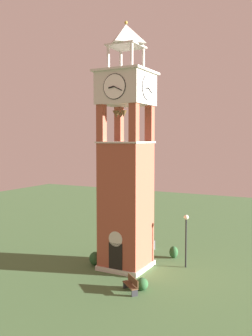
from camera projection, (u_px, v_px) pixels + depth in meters
The scene contains 8 objects.
ground at pixel (126, 267), 28.89m from camera, with size 80.00×80.00×0.00m, color #476B3D.
clock_tower at pixel (126, 170), 28.33m from camera, with size 3.77×3.77×18.14m.
park_bench at pixel (131, 284), 24.21m from camera, with size 1.50×1.37×0.95m.
lamp_post at pixel (186, 231), 28.72m from camera, with size 0.36×0.36×4.00m.
trash_bin at pixel (152, 245), 33.64m from camera, with size 0.52×0.52×0.80m, color #4C4C51.
shrub_near_entry at pixel (142, 284), 24.51m from camera, with size 0.81×0.81×0.79m, color #28562D.
shrub_left_of_tower at pixel (174, 252), 31.16m from camera, with size 0.70×0.70×0.96m, color #28562D.
shrub_behind_bench at pixel (95, 258), 29.38m from camera, with size 0.95×0.95×1.03m, color #28562D.
Camera 1 is at (13.21, -24.96, 9.66)m, focal length 41.00 mm.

